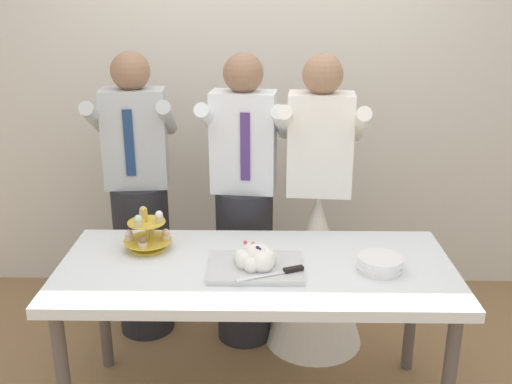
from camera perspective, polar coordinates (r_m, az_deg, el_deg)
rear_wall at (r=3.81m, az=0.31°, el=11.52°), size 5.20×0.10×2.90m
dessert_table at (r=2.71m, az=0.01°, el=-8.56°), size 1.80×0.80×0.78m
cupcake_stand at (r=2.84m, az=-10.58°, el=-4.06°), size 0.23×0.23×0.21m
main_cake_tray at (r=2.61m, az=-0.03°, el=-6.77°), size 0.43×0.32×0.13m
plate_stack at (r=2.67m, az=11.98°, el=-6.87°), size 0.21×0.20×0.07m
person_groom at (r=3.26m, az=-1.15°, el=-2.64°), size 0.51×0.53×1.66m
person_bride at (r=3.30m, az=5.91°, el=-5.60°), size 0.56×0.56×1.66m
person_guest at (r=3.40m, az=-11.25°, el=-2.10°), size 0.50×0.52×1.66m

